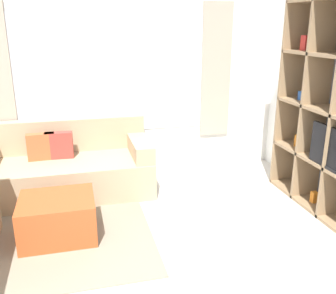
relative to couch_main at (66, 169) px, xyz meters
name	(u,v)px	position (x,y,z in m)	size (l,w,h in m)	color
wall_back	(112,81)	(0.69, 0.52, 1.03)	(6.02, 0.11, 2.70)	white
area_rug	(29,241)	(-0.38, -1.13, -0.32)	(2.46, 1.81, 0.01)	gray
couch_main	(66,169)	(0.00, 0.00, 0.00)	(2.14, 0.97, 0.90)	tan
ottoman	(58,218)	(-0.09, -1.12, -0.11)	(0.74, 0.64, 0.43)	#B74C23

